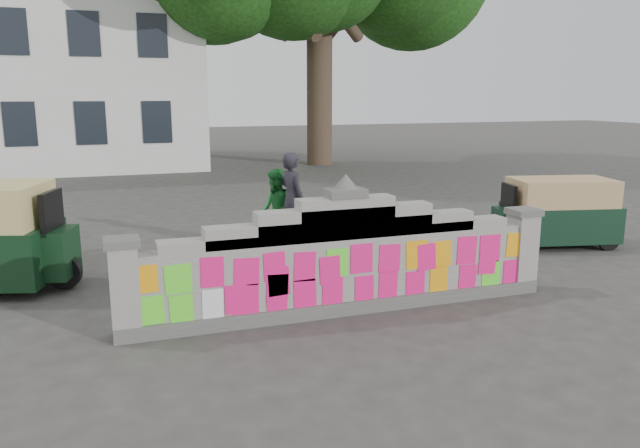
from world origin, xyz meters
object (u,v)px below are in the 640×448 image
object	(u,v)px
cyclist_rider	(292,211)
cyclist_bike	(293,230)
rickshaw_right	(557,211)
pedestrian	(276,211)

from	to	relation	value
cyclist_rider	cyclist_bike	bearing A→B (deg)	73.48
cyclist_bike	rickshaw_right	world-z (taller)	rickshaw_right
pedestrian	cyclist_rider	bearing A→B (deg)	28.42
cyclist_bike	cyclist_rider	world-z (taller)	cyclist_rider
cyclist_bike	pedestrian	xyz separation A→B (m)	(-0.21, 0.39, 0.31)
cyclist_bike	rickshaw_right	size ratio (longest dim) A/B	0.76
cyclist_bike	pedestrian	size ratio (longest dim) A/B	1.19
cyclist_rider	pedestrian	size ratio (longest dim) A/B	1.06
cyclist_rider	rickshaw_right	distance (m)	5.47
cyclist_rider	pedestrian	world-z (taller)	cyclist_rider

